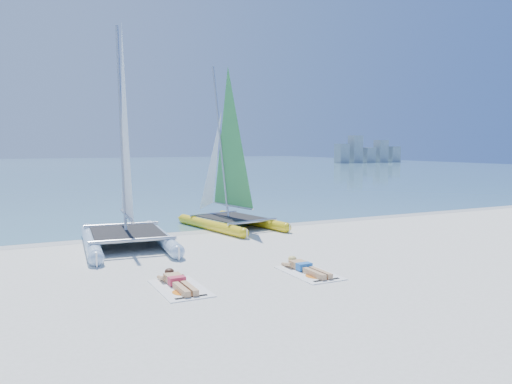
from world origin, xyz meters
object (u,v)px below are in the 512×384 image
at_px(catamaran_yellow, 225,174).
at_px(towel_a, 180,288).
at_px(sunbather_a, 177,281).
at_px(sunbather_b, 305,267).
at_px(catamaran_blue, 125,176).
at_px(towel_b, 309,273).

height_order(catamaran_yellow, towel_a, catamaran_yellow).
xyz_separation_m(catamaran_yellow, sunbather_a, (-4.23, -7.29, -1.92)).
bearing_deg(sunbather_b, catamaran_blue, 121.78).
relative_size(towel_a, sunbather_b, 1.07).
height_order(towel_a, towel_b, same).
relative_size(sunbather_a, towel_b, 0.93).
bearing_deg(towel_a, catamaran_yellow, 60.49).
distance_m(catamaran_yellow, towel_b, 7.95).
bearing_deg(catamaran_yellow, catamaran_blue, -164.01).
distance_m(catamaran_blue, catamaran_yellow, 4.77).
bearing_deg(sunbather_a, sunbather_b, -2.68).
distance_m(sunbather_a, sunbather_b, 3.26).
height_order(catamaran_yellow, sunbather_b, catamaran_yellow).
bearing_deg(towel_a, catamaran_blue, 90.32).
relative_size(towel_b, sunbather_b, 1.07).
xyz_separation_m(towel_b, sunbather_b, (0.00, 0.19, 0.11)).
relative_size(catamaran_yellow, sunbather_a, 3.74).
height_order(catamaran_blue, towel_b, catamaran_blue).
bearing_deg(catamaran_blue, towel_b, -53.89).
distance_m(catamaran_yellow, sunbather_b, 7.74).
xyz_separation_m(towel_a, towel_b, (3.26, -0.15, 0.00)).
distance_m(catamaran_blue, towel_b, 6.77).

